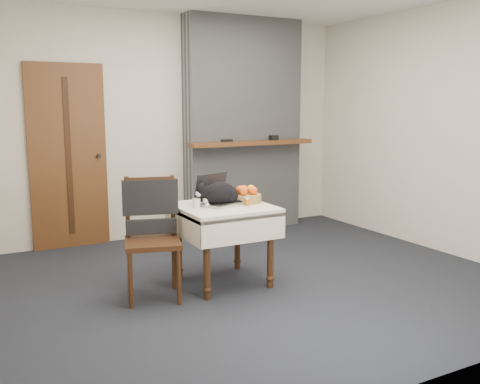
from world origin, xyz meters
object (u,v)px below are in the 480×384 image
object	(u,v)px
cream_jar	(196,203)
pill_bottle	(247,202)
door	(68,157)
chair	(151,220)
laptop	(218,197)
side_table	(223,218)
fruit_basket	(246,196)
cat	(220,194)

from	to	relation	value
cream_jar	pill_bottle	size ratio (longest dim) A/B	1.00
cream_jar	pill_bottle	xyz separation A→B (m)	(0.41, -0.16, 0.00)
door	chair	bearing A→B (deg)	-81.33
cream_jar	chair	size ratio (longest dim) A/B	0.08
chair	laptop	bearing A→B (deg)	19.43
side_table	pill_bottle	bearing A→B (deg)	-37.12
door	fruit_basket	world-z (taller)	door
pill_bottle	cat	bearing A→B (deg)	141.45
cat	cream_jar	size ratio (longest dim) A/B	6.23
laptop	cat	world-z (taller)	laptop
pill_bottle	cream_jar	bearing A→B (deg)	159.10
door	cream_jar	distance (m)	2.01
pill_bottle	side_table	bearing A→B (deg)	142.88
cat	cream_jar	xyz separation A→B (m)	(-0.22, 0.01, -0.06)
side_table	laptop	distance (m)	0.19
door	laptop	distance (m)	2.06
chair	door	bearing A→B (deg)	114.27
door	side_table	bearing A→B (deg)	-63.92
cream_jar	laptop	bearing A→B (deg)	10.65
door	chair	xyz separation A→B (m)	(0.29, -1.87, -0.37)
cat	fruit_basket	distance (m)	0.27
side_table	pill_bottle	xyz separation A→B (m)	(0.17, -0.13, 0.15)
cat	fruit_basket	bearing A→B (deg)	0.07
side_table	cat	world-z (taller)	cat
pill_bottle	fruit_basket	bearing A→B (deg)	62.70
side_table	cream_jar	world-z (taller)	cream_jar
side_table	laptop	world-z (taller)	laptop
door	side_table	xyz separation A→B (m)	(0.93, -1.90, -0.41)
laptop	cat	bearing A→B (deg)	-116.65
side_table	cat	xyz separation A→B (m)	(-0.02, 0.02, 0.21)
door	fruit_basket	distance (m)	2.22
fruit_basket	cat	bearing A→B (deg)	-177.56
cat	pill_bottle	xyz separation A→B (m)	(0.19, -0.15, -0.06)
door	fruit_basket	bearing A→B (deg)	-57.68
door	cream_jar	xyz separation A→B (m)	(0.69, -1.87, -0.26)
laptop	fruit_basket	world-z (taller)	laptop
laptop	cat	size ratio (longest dim) A/B	0.94
cat	side_table	bearing A→B (deg)	-51.15
cream_jar	chair	world-z (taller)	chair
cream_jar	fruit_basket	distance (m)	0.49
pill_bottle	fruit_basket	xyz separation A→B (m)	(0.08, 0.16, 0.02)
chair	cream_jar	bearing A→B (deg)	15.58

